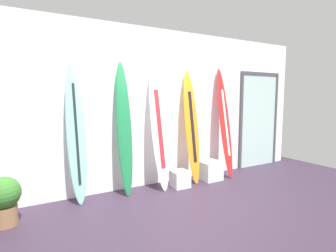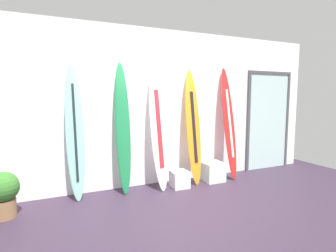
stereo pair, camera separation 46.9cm
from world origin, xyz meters
name	(u,v)px [view 2 (the right image)]	position (x,y,z in m)	size (l,w,h in m)	color
ground	(184,209)	(0.00, 0.00, -0.02)	(8.00, 8.00, 0.04)	#302434
wall_back	(152,108)	(0.00, 1.30, 1.40)	(7.20, 0.20, 2.80)	white
surfboard_seafoam	(75,132)	(-1.38, 1.00, 1.05)	(0.29, 0.35, 2.11)	#88C6B5
surfboard_emerald	(123,129)	(-0.63, 0.98, 1.07)	(0.26, 0.39, 2.17)	#1F7A45
surfboard_ivory	(159,129)	(-0.02, 0.93, 1.04)	(0.30, 0.46, 2.11)	silver
surfboard_sunset	(193,128)	(0.68, 0.95, 1.04)	(0.29, 0.44, 2.10)	orange
surfboard_crimson	(229,123)	(1.46, 0.93, 1.09)	(0.25, 0.49, 2.17)	red
display_block_left	(212,172)	(1.07, 0.88, 0.18)	(0.38, 0.38, 0.36)	silver
display_block_center	(180,179)	(0.33, 0.80, 0.15)	(0.31, 0.31, 0.29)	silver
glass_door	(268,119)	(2.72, 1.18, 1.11)	(1.19, 0.06, 2.15)	silver
potted_plant	(3,192)	(-2.33, 0.70, 0.35)	(0.40, 0.40, 0.62)	olive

